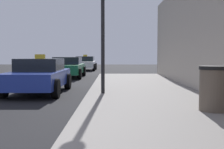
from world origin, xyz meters
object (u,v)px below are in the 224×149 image
object	(u,v)px
street_lamp	(102,11)
car_white	(84,63)
car_green	(67,67)
trash_bin	(213,88)
car_blue	(38,76)

from	to	relation	value
street_lamp	car_white	distance (m)	17.72
street_lamp	car_green	xyz separation A→B (m)	(-2.48, 8.73, -2.17)
trash_bin	car_white	bearing A→B (deg)	103.06
street_lamp	car_white	size ratio (longest dim) A/B	0.93
car_green	car_white	distance (m)	8.73
trash_bin	car_green	size ratio (longest dim) A/B	0.24
car_blue	car_green	distance (m)	7.56
car_white	car_blue	bearing A→B (deg)	89.25
trash_bin	car_white	world-z (taller)	car_white
car_green	car_white	size ratio (longest dim) A/B	1.03
street_lamp	car_green	bearing A→B (deg)	105.88
car_green	car_white	bearing A→B (deg)	-92.07
street_lamp	trash_bin	bearing A→B (deg)	-50.02
street_lamp	car_green	distance (m)	9.33
street_lamp	car_blue	distance (m)	3.43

